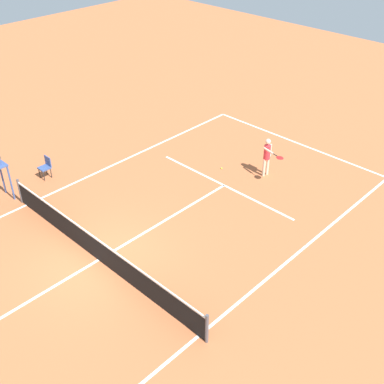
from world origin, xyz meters
TOP-DOWN VIEW (x-y plane):
  - ground_plane at (0.00, 0.00)m, footprint 60.00×60.00m
  - court_lines at (0.00, 0.00)m, footprint 9.49×23.86m
  - tennis_net at (0.00, 0.00)m, footprint 10.09×0.10m
  - player_serving at (-0.78, -8.39)m, footprint 1.25×0.80m
  - tennis_ball at (0.96, -7.48)m, footprint 0.07×0.07m
  - courtside_chair_mid at (5.94, -1.75)m, footprint 0.44×0.46m

SIDE VIEW (x-z plane):
  - ground_plane at x=0.00m, z-range 0.00..0.00m
  - court_lines at x=0.00m, z-range 0.00..0.01m
  - tennis_ball at x=0.96m, z-range 0.00..0.07m
  - tennis_net at x=0.00m, z-range -0.04..1.03m
  - courtside_chair_mid at x=5.94m, z-range 0.06..1.01m
  - player_serving at x=-0.78m, z-range 0.17..1.92m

